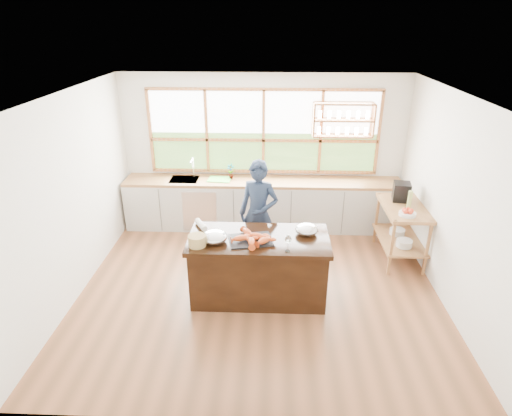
# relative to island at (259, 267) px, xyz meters

# --- Properties ---
(ground_plane) EXTENTS (5.00, 5.00, 0.00)m
(ground_plane) POSITION_rel_island_xyz_m (0.00, 0.20, -0.45)
(ground_plane) COLOR brown
(room_shell) EXTENTS (5.02, 4.52, 2.71)m
(room_shell) POSITION_rel_island_xyz_m (0.02, 0.71, 1.30)
(room_shell) COLOR silver
(room_shell) RESTS_ON ground_plane
(back_counter) EXTENTS (4.90, 0.63, 0.90)m
(back_counter) POSITION_rel_island_xyz_m (-0.02, 2.14, 0.00)
(back_counter) COLOR #B5B3AB
(back_counter) RESTS_ON ground_plane
(right_shelf_unit) EXTENTS (0.62, 1.10, 0.90)m
(right_shelf_unit) POSITION_rel_island_xyz_m (2.19, 1.09, 0.15)
(right_shelf_unit) COLOR olive
(right_shelf_unit) RESTS_ON ground_plane
(island) EXTENTS (1.85, 0.90, 0.90)m
(island) POSITION_rel_island_xyz_m (0.00, 0.00, 0.00)
(island) COLOR black
(island) RESTS_ON ground_plane
(cook) EXTENTS (0.70, 0.56, 1.67)m
(cook) POSITION_rel_island_xyz_m (-0.03, 0.87, 0.38)
(cook) COLOR #19243A
(cook) RESTS_ON ground_plane
(potted_plant) EXTENTS (0.17, 0.15, 0.28)m
(potted_plant) POSITION_rel_island_xyz_m (-0.57, 2.20, 0.59)
(potted_plant) COLOR slate
(potted_plant) RESTS_ON back_counter
(cutting_board) EXTENTS (0.43, 0.34, 0.01)m
(cutting_board) POSITION_rel_island_xyz_m (-0.77, 2.14, 0.45)
(cutting_board) COLOR #56CE44
(cutting_board) RESTS_ON back_counter
(espresso_machine) EXTENTS (0.30, 0.31, 0.29)m
(espresso_machine) POSITION_rel_island_xyz_m (2.19, 1.34, 0.59)
(espresso_machine) COLOR black
(espresso_machine) RESTS_ON right_shelf_unit
(wine_bottle) EXTENTS (0.07, 0.07, 0.27)m
(wine_bottle) POSITION_rel_island_xyz_m (2.24, 1.06, 0.58)
(wine_bottle) COLOR #A0B05A
(wine_bottle) RESTS_ON right_shelf_unit
(fruit_bowl) EXTENTS (0.25, 0.25, 0.11)m
(fruit_bowl) POSITION_rel_island_xyz_m (2.14, 0.77, 0.49)
(fruit_bowl) COLOR silver
(fruit_bowl) RESTS_ON right_shelf_unit
(slate_board) EXTENTS (0.62, 0.50, 0.02)m
(slate_board) POSITION_rel_island_xyz_m (-0.10, -0.08, 0.45)
(slate_board) COLOR black
(slate_board) RESTS_ON island
(lobster_pile) EXTENTS (0.52, 0.48, 0.08)m
(lobster_pile) POSITION_rel_island_xyz_m (-0.08, -0.11, 0.50)
(lobster_pile) COLOR #CC5023
(lobster_pile) RESTS_ON slate_board
(mixing_bowl_left) EXTENTS (0.33, 0.33, 0.16)m
(mixing_bowl_left) POSITION_rel_island_xyz_m (-0.56, -0.13, 0.52)
(mixing_bowl_left) COLOR silver
(mixing_bowl_left) RESTS_ON island
(mixing_bowl_right) EXTENTS (0.30, 0.30, 0.15)m
(mixing_bowl_right) POSITION_rel_island_xyz_m (0.63, 0.14, 0.51)
(mixing_bowl_right) COLOR silver
(mixing_bowl_right) RESTS_ON island
(wine_glass) EXTENTS (0.08, 0.08, 0.22)m
(wine_glass) POSITION_rel_island_xyz_m (0.37, -0.34, 0.61)
(wine_glass) COLOR white
(wine_glass) RESTS_ON island
(wicker_basket) EXTENTS (0.23, 0.23, 0.14)m
(wicker_basket) POSITION_rel_island_xyz_m (-0.77, -0.24, 0.52)
(wicker_basket) COLOR tan
(wicker_basket) RESTS_ON island
(parchment_roll) EXTENTS (0.22, 0.30, 0.08)m
(parchment_roll) POSITION_rel_island_xyz_m (-0.80, 0.27, 0.49)
(parchment_roll) COLOR silver
(parchment_roll) RESTS_ON island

